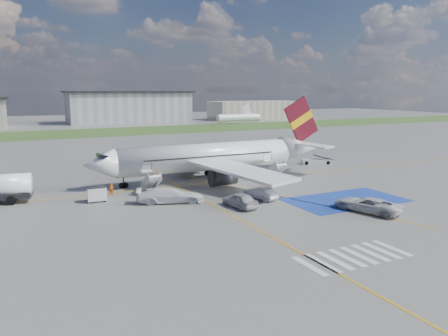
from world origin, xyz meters
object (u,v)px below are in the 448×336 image
at_px(belt_loader, 316,162).
at_px(airliner, 216,156).
at_px(van_white_a, 367,202).
at_px(car_silver_b, 260,193).
at_px(gpu_cart, 97,195).
at_px(car_silver_a, 240,200).
at_px(van_white_b, 170,193).

bearing_deg(belt_loader, airliner, -147.23).
relative_size(airliner, van_white_a, 6.64).
distance_m(airliner, car_silver_b, 13.33).
relative_size(gpu_cart, car_silver_b, 0.49).
bearing_deg(van_white_a, car_silver_a, -52.64).
bearing_deg(belt_loader, van_white_a, -96.41).
distance_m(gpu_cart, car_silver_b, 19.21).
height_order(car_silver_a, car_silver_b, car_silver_a).
bearing_deg(belt_loader, car_silver_b, -119.99).
xyz_separation_m(belt_loader, van_white_a, (-14.53, -27.01, 0.63)).
relative_size(gpu_cart, car_silver_a, 0.46).
bearing_deg(belt_loader, gpu_cart, -144.31).
distance_m(car_silver_a, van_white_b, 8.24).
bearing_deg(van_white_a, belt_loader, -136.80).
distance_m(gpu_cart, belt_loader, 40.81).
xyz_separation_m(gpu_cart, car_silver_a, (13.78, -9.59, 0.02)).
relative_size(gpu_cart, van_white_a, 0.40).
bearing_deg(car_silver_a, airliner, -113.20).
bearing_deg(car_silver_b, van_white_b, -33.96).
bearing_deg(car_silver_a, van_white_a, 138.21).
bearing_deg(car_silver_b, belt_loader, -158.20).
xyz_separation_m(car_silver_b, van_white_a, (7.40, -9.79, 0.30)).
xyz_separation_m(belt_loader, car_silver_b, (-21.93, -17.22, 0.33)).
distance_m(airliner, gpu_cart, 19.02).
bearing_deg(airliner, van_white_a, -72.74).
xyz_separation_m(gpu_cart, van_white_a, (25.10, -17.26, 0.24)).
xyz_separation_m(airliner, car_silver_b, (-0.30, -13.06, -2.65)).
distance_m(airliner, car_silver_a, 15.96).
xyz_separation_m(airliner, belt_loader, (21.63, 4.17, -2.98)).
bearing_deg(car_silver_b, gpu_cart, -39.24).
bearing_deg(van_white_b, car_silver_b, -88.97).
bearing_deg(car_silver_b, car_silver_a, 12.08).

